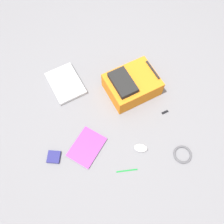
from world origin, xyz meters
TOP-DOWN VIEW (x-y plane):
  - ground_plane at (0.00, 0.00)m, footprint 3.36×3.36m
  - backpack at (-0.17, 0.19)m, footprint 0.40×0.45m
  - laptop at (-0.33, -0.31)m, footprint 0.38×0.32m
  - book_red at (0.23, -0.23)m, footprint 0.32×0.31m
  - computer_mouse at (0.32, 0.15)m, footprint 0.09×0.11m
  - cable_coil at (0.42, 0.44)m, footprint 0.13×0.13m
  - pen_black at (0.45, 0.02)m, footprint 0.02×0.15m
  - earbud_pouch at (0.26, -0.46)m, footprint 0.11×0.11m
  - usb_stick at (0.07, 0.41)m, footprint 0.03×0.06m

SIDE VIEW (x-z plane):
  - ground_plane at x=0.00m, z-range 0.00..0.00m
  - usb_stick at x=0.07m, z-range 0.00..0.01m
  - pen_black at x=0.45m, z-range 0.00..0.01m
  - book_red at x=0.23m, z-range 0.00..0.02m
  - cable_coil at x=0.42m, z-range 0.00..0.02m
  - earbud_pouch at x=0.26m, z-range 0.00..0.02m
  - laptop at x=-0.33m, z-range 0.00..0.03m
  - computer_mouse at x=0.32m, z-range 0.00..0.03m
  - backpack at x=-0.17m, z-range -0.01..0.18m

